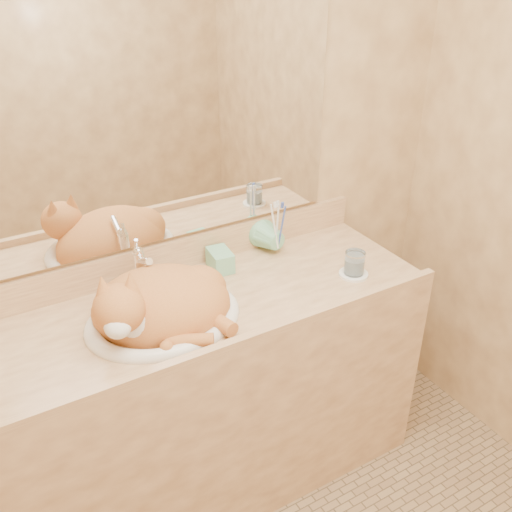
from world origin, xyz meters
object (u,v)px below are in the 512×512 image
soap_dispenser (226,256)px  toothbrush_cup (278,243)px  sink_basin (162,300)px  cat (157,303)px  vanity_counter (207,398)px  water_glass (355,263)px

soap_dispenser → toothbrush_cup: soap_dispenser is taller
sink_basin → toothbrush_cup: (0.55, 0.17, -0.02)m
soap_dispenser → toothbrush_cup: size_ratio=1.43×
cat → soap_dispenser: cat is taller
vanity_counter → cat: cat is taller
cat → vanity_counter: bearing=25.4°
sink_basin → cat: cat is taller
cat → water_glass: bearing=10.2°
soap_dispenser → water_glass: (0.41, -0.23, -0.03)m
vanity_counter → toothbrush_cup: bearing=21.0°
water_glass → sink_basin: bearing=172.8°
soap_dispenser → toothbrush_cup: bearing=13.5°
cat → water_glass: 0.73m
vanity_counter → cat: 0.53m
toothbrush_cup → water_glass: 0.31m
cat → soap_dispenser: (0.32, 0.14, 0.01)m
vanity_counter → cat: bearing=-171.4°
vanity_counter → toothbrush_cup: size_ratio=13.47×
soap_dispenser → water_glass: soap_dispenser is taller
vanity_counter → sink_basin: bearing=-172.2°
sink_basin → cat: bearing=-163.4°
toothbrush_cup → vanity_counter: bearing=-159.0°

